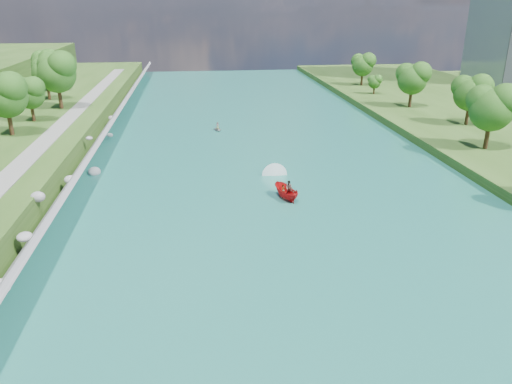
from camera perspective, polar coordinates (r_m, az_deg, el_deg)
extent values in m
plane|color=#2D5119|center=(48.27, 5.80, -7.86)|extent=(260.00, 260.00, 0.00)
cube|color=#1A665A|center=(66.13, 2.05, 0.47)|extent=(55.00, 240.00, 0.10)
cube|color=slate|center=(66.69, -20.44, 0.89)|extent=(3.54, 236.00, 4.05)
ellipsoid|color=gray|center=(45.62, -27.18, -9.62)|extent=(1.61, 1.69, 1.22)
ellipsoid|color=gray|center=(52.07, -24.93, -4.66)|extent=(1.44, 1.62, 0.82)
ellipsoid|color=gray|center=(59.09, -23.66, -0.51)|extent=(1.55, 1.27, 1.20)
ellipsoid|color=gray|center=(67.52, -20.47, 1.32)|extent=(1.50, 1.59, 1.12)
ellipsoid|color=gray|center=(75.24, -17.99, 2.19)|extent=(1.79, 2.27, 1.42)
ellipsoid|color=gray|center=(82.45, -18.52, 5.86)|extent=(1.06, 1.06, 0.59)
ellipsoid|color=gray|center=(92.45, -16.36, 6.26)|extent=(1.12, 0.94, 0.72)
ellipsoid|color=gray|center=(101.23, -16.21, 8.12)|extent=(1.14, 1.01, 0.87)
cube|color=gray|center=(68.05, -26.07, 2.01)|extent=(3.00, 200.00, 0.10)
ellipsoid|color=#1A5015|center=(86.84, -26.68, 9.55)|extent=(6.91, 6.91, 11.52)
ellipsoid|color=#1A5015|center=(95.91, -24.43, 10.04)|extent=(5.44, 5.44, 9.06)
ellipsoid|color=#1A5015|center=(105.51, -21.79, 12.30)|extent=(7.71, 7.71, 12.85)
ellipsoid|color=#1A5015|center=(116.70, -22.86, 12.25)|extent=(6.25, 6.25, 10.41)
ellipsoid|color=#1A5015|center=(127.91, -22.91, 13.05)|extent=(6.71, 6.71, 11.19)
ellipsoid|color=#1A5015|center=(85.43, 25.30, 8.36)|extent=(7.14, 7.14, 11.90)
ellipsoid|color=#1A5015|center=(101.53, 23.30, 10.12)|extent=(6.60, 6.60, 11.00)
ellipsoid|color=#1A5015|center=(115.17, 17.43, 12.03)|extent=(6.78, 6.78, 11.30)
ellipsoid|color=#1A5015|center=(130.03, 13.40, 12.06)|extent=(3.35, 3.35, 5.58)
ellipsoid|color=#1A5015|center=(143.12, 12.10, 13.87)|extent=(6.13, 6.13, 10.22)
imported|color=red|center=(62.19, 3.43, 0.03)|extent=(3.16, 5.01, 1.81)
imported|color=#66605B|center=(61.66, 3.14, 0.11)|extent=(0.71, 0.66, 1.63)
imported|color=#66605B|center=(62.62, 3.81, 0.50)|extent=(1.10, 1.06, 1.79)
cube|color=white|center=(65.26, 2.94, 0.25)|extent=(0.90, 5.00, 0.06)
imported|color=gray|center=(96.22, -4.40, 7.18)|extent=(2.27, 2.82, 0.52)
imported|color=#66605B|center=(96.07, -4.41, 7.55)|extent=(0.63, 0.41, 1.29)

